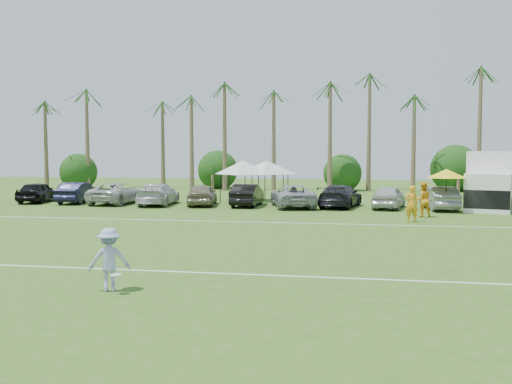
# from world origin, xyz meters

# --- Properties ---
(ground) EXTENTS (120.00, 120.00, 0.00)m
(ground) POSITION_xyz_m (0.00, 0.00, 0.00)
(ground) COLOR #355D1B
(ground) RESTS_ON ground
(field_lines) EXTENTS (80.00, 12.10, 0.01)m
(field_lines) POSITION_xyz_m (0.00, 8.00, 0.01)
(field_lines) COLOR white
(field_lines) RESTS_ON ground
(palm_tree_0) EXTENTS (2.40, 2.40, 8.90)m
(palm_tree_0) POSITION_xyz_m (-22.00, 38.00, 7.48)
(palm_tree_0) COLOR brown
(palm_tree_0) RESTS_ON ground
(palm_tree_1) EXTENTS (2.40, 2.40, 9.90)m
(palm_tree_1) POSITION_xyz_m (-17.00, 38.00, 8.35)
(palm_tree_1) COLOR brown
(palm_tree_1) RESTS_ON ground
(palm_tree_2) EXTENTS (2.40, 2.40, 10.90)m
(palm_tree_2) POSITION_xyz_m (-12.00, 38.00, 9.21)
(palm_tree_2) COLOR brown
(palm_tree_2) RESTS_ON ground
(palm_tree_3) EXTENTS (2.40, 2.40, 11.90)m
(palm_tree_3) POSITION_xyz_m (-8.00, 38.00, 10.06)
(palm_tree_3) COLOR brown
(palm_tree_3) RESTS_ON ground
(palm_tree_4) EXTENTS (2.40, 2.40, 8.90)m
(palm_tree_4) POSITION_xyz_m (-4.00, 38.00, 7.48)
(palm_tree_4) COLOR brown
(palm_tree_4) RESTS_ON ground
(palm_tree_5) EXTENTS (2.40, 2.40, 9.90)m
(palm_tree_5) POSITION_xyz_m (0.00, 38.00, 8.35)
(palm_tree_5) COLOR brown
(palm_tree_5) RESTS_ON ground
(palm_tree_6) EXTENTS (2.40, 2.40, 10.90)m
(palm_tree_6) POSITION_xyz_m (4.00, 38.00, 9.21)
(palm_tree_6) COLOR brown
(palm_tree_6) RESTS_ON ground
(palm_tree_7) EXTENTS (2.40, 2.40, 11.90)m
(palm_tree_7) POSITION_xyz_m (8.00, 38.00, 10.06)
(palm_tree_7) COLOR brown
(palm_tree_7) RESTS_ON ground
(palm_tree_8) EXTENTS (2.40, 2.40, 8.90)m
(palm_tree_8) POSITION_xyz_m (13.00, 38.00, 7.48)
(palm_tree_8) COLOR brown
(palm_tree_8) RESTS_ON ground
(palm_tree_9) EXTENTS (2.40, 2.40, 9.90)m
(palm_tree_9) POSITION_xyz_m (18.00, 38.00, 8.35)
(palm_tree_9) COLOR brown
(palm_tree_9) RESTS_ON ground
(bush_tree_0) EXTENTS (4.00, 4.00, 4.00)m
(bush_tree_0) POSITION_xyz_m (-19.00, 39.00, 1.80)
(bush_tree_0) COLOR brown
(bush_tree_0) RESTS_ON ground
(bush_tree_1) EXTENTS (4.00, 4.00, 4.00)m
(bush_tree_1) POSITION_xyz_m (-6.00, 39.00, 1.80)
(bush_tree_1) COLOR brown
(bush_tree_1) RESTS_ON ground
(bush_tree_2) EXTENTS (4.00, 4.00, 4.00)m
(bush_tree_2) POSITION_xyz_m (6.00, 39.00, 1.80)
(bush_tree_2) COLOR brown
(bush_tree_2) RESTS_ON ground
(bush_tree_3) EXTENTS (4.00, 4.00, 4.00)m
(bush_tree_3) POSITION_xyz_m (16.00, 39.00, 1.80)
(bush_tree_3) COLOR brown
(bush_tree_3) RESTS_ON ground
(sideline_player_a) EXTENTS (0.74, 0.56, 1.84)m
(sideline_player_a) POSITION_xyz_m (10.01, 15.44, 0.92)
(sideline_player_a) COLOR orange
(sideline_player_a) RESTS_ON ground
(sideline_player_b) EXTENTS (1.03, 0.87, 1.88)m
(sideline_player_b) POSITION_xyz_m (10.82, 17.86, 0.94)
(sideline_player_b) COLOR orange
(sideline_player_b) RESTS_ON ground
(box_truck) EXTENTS (4.44, 7.32, 3.54)m
(box_truck) POSITION_xyz_m (15.53, 23.43, 1.89)
(box_truck) COLOR white
(box_truck) RESTS_ON ground
(canopy_tent_left) EXTENTS (4.17, 4.17, 3.38)m
(canopy_tent_left) POSITION_xyz_m (-0.63, 25.85, 2.89)
(canopy_tent_left) COLOR black
(canopy_tent_left) RESTS_ON ground
(canopy_tent_right) EXTENTS (4.16, 4.16, 3.37)m
(canopy_tent_right) POSITION_xyz_m (0.96, 26.60, 2.88)
(canopy_tent_right) COLOR black
(canopy_tent_right) RESTS_ON ground
(market_umbrella) EXTENTS (2.25, 2.25, 2.51)m
(market_umbrella) POSITION_xyz_m (12.41, 20.60, 2.25)
(market_umbrella) COLOR black
(market_umbrella) RESTS_ON ground
(frisbee_player) EXTENTS (1.18, 0.93, 1.60)m
(frisbee_player) POSITION_xyz_m (1.24, -0.48, 0.80)
(frisbee_player) COLOR #97A2D7
(frisbee_player) RESTS_ON ground
(parked_car_0) EXTENTS (2.26, 4.40, 1.43)m
(parked_car_0) POSITION_xyz_m (-14.51, 22.47, 0.72)
(parked_car_0) COLOR black
(parked_car_0) RESTS_ON ground
(parked_car_1) EXTENTS (1.81, 4.45, 1.43)m
(parked_car_1) POSITION_xyz_m (-11.54, 22.54, 0.72)
(parked_car_1) COLOR black
(parked_car_1) RESTS_ON ground
(parked_car_2) EXTENTS (2.77, 5.33, 1.43)m
(parked_car_2) POSITION_xyz_m (-8.57, 22.43, 0.72)
(parked_car_2) COLOR #B7B8B8
(parked_car_2) RESTS_ON ground
(parked_car_3) EXTENTS (2.41, 5.09, 1.43)m
(parked_car_3) POSITION_xyz_m (-5.60, 22.05, 0.72)
(parked_car_3) COLOR silver
(parked_car_3) RESTS_ON ground
(parked_car_4) EXTENTS (2.33, 4.42, 1.43)m
(parked_car_4) POSITION_xyz_m (-2.63, 22.19, 0.72)
(parked_car_4) COLOR #7D735D
(parked_car_4) RESTS_ON ground
(parked_car_5) EXTENTS (1.52, 4.35, 1.43)m
(parked_car_5) POSITION_xyz_m (0.34, 22.34, 0.72)
(parked_car_5) COLOR black
(parked_car_5) RESTS_ON ground
(parked_car_6) EXTENTS (3.61, 5.59, 1.43)m
(parked_car_6) POSITION_xyz_m (3.32, 22.05, 0.72)
(parked_car_6) COLOR #9FA3AA
(parked_car_6) RESTS_ON ground
(parked_car_7) EXTENTS (2.95, 5.24, 1.43)m
(parked_car_7) POSITION_xyz_m (6.29, 22.57, 0.72)
(parked_car_7) COLOR black
(parked_car_7) RESTS_ON ground
(parked_car_8) EXTENTS (2.46, 4.45, 1.43)m
(parked_car_8) POSITION_xyz_m (9.26, 22.31, 0.72)
(parked_car_8) COLOR #BCBCBC
(parked_car_8) RESTS_ON ground
(parked_car_9) EXTENTS (2.00, 4.50, 1.43)m
(parked_car_9) POSITION_xyz_m (12.23, 22.08, 0.72)
(parked_car_9) COLOR slate
(parked_car_9) RESTS_ON ground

